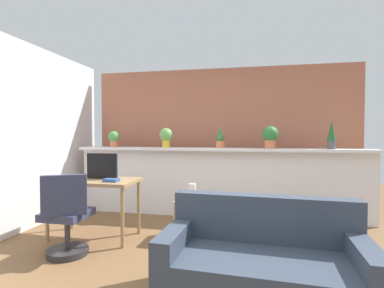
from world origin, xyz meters
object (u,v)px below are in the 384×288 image
potted_plant_0 (114,138)px  vase_on_shelf (192,191)px  potted_plant_2 (220,139)px  couch (262,267)px  book_on_desk (111,180)px  side_cube_shelf (192,219)px  desk (94,186)px  potted_plant_1 (166,136)px  potted_plant_3 (270,136)px  tv_monitor (102,166)px  potted_plant_4 (331,134)px  office_chair (66,221)px

potted_plant_0 → vase_on_shelf: potted_plant_0 is taller
potted_plant_0 → potted_plant_2: size_ratio=0.77×
couch → book_on_desk: bearing=151.9°
potted_plant_0 → potted_plant_2: potted_plant_2 is taller
side_cube_shelf → vase_on_shelf: bearing=118.4°
potted_plant_0 → desk: 1.38m
potted_plant_1 → potted_plant_3: (1.65, -0.02, 0.00)m
side_cube_shelf → vase_on_shelf: size_ratio=2.53×
potted_plant_3 → tv_monitor: bearing=-153.0°
book_on_desk → potted_plant_4: bearing=25.3°
potted_plant_4 → office_chair: 3.72m
potted_plant_3 → vase_on_shelf: potted_plant_3 is taller
side_cube_shelf → couch: size_ratio=0.31×
desk → vase_on_shelf: size_ratio=5.57×
tv_monitor → vase_on_shelf: (1.17, 0.15, -0.32)m
potted_plant_4 → vase_on_shelf: bearing=-152.6°
potted_plant_3 → potted_plant_4: bearing=1.6°
potted_plant_1 → potted_plant_4: (2.53, 0.00, 0.03)m
desk → potted_plant_4: bearing=21.3°
office_chair → side_cube_shelf: size_ratio=1.82×
potted_plant_2 → office_chair: size_ratio=0.39×
vase_on_shelf → couch: bearing=-57.4°
potted_plant_1 → book_on_desk: bearing=-102.6°
office_chair → potted_plant_3: bearing=38.8°
couch → potted_plant_4: bearing=65.0°
side_cube_shelf → couch: (0.82, -1.29, 0.03)m
potted_plant_2 → tv_monitor: bearing=-140.9°
potted_plant_3 → vase_on_shelf: size_ratio=1.74×
potted_plant_4 → couch: size_ratio=0.26×
side_cube_shelf → vase_on_shelf: 0.35m
potted_plant_2 → potted_plant_0: bearing=-179.1°
office_chair → potted_plant_0: bearing=100.9°
potted_plant_2 → tv_monitor: 1.86m
potted_plant_3 → potted_plant_4: 0.87m
potted_plant_3 → side_cube_shelf: size_ratio=0.69×
couch → potted_plant_3: bearing=85.2°
office_chair → desk: bearing=91.8°
potted_plant_0 → couch: bearing=-43.4°
potted_plant_1 → vase_on_shelf: bearing=-56.8°
side_cube_shelf → vase_on_shelf: (-0.00, 0.00, 0.35)m
potted_plant_0 → side_cube_shelf: (1.56, -0.97, -1.01)m
desk → vase_on_shelf: bearing=10.7°
tv_monitor → vase_on_shelf: tv_monitor is taller
potted_plant_1 → tv_monitor: size_ratio=0.78×
vase_on_shelf → tv_monitor: bearing=-172.5°
potted_plant_3 → tv_monitor: size_ratio=0.83×
vase_on_shelf → desk: bearing=-169.3°
potted_plant_2 → vase_on_shelf: size_ratio=1.79×
desk → office_chair: 0.67m
couch → side_cube_shelf: bearing=122.6°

